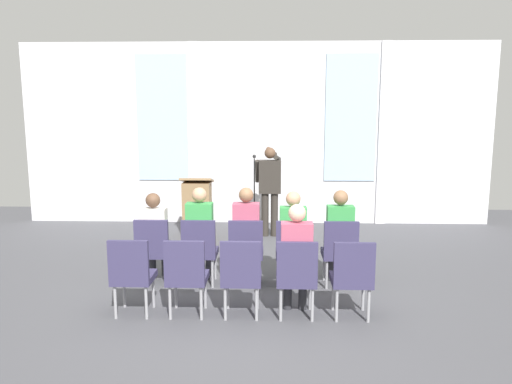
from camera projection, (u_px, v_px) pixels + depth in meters
ground_plane at (241, 321)px, 5.57m from camera, size 13.33×13.33×0.00m
rear_partition at (257, 133)px, 10.31m from camera, size 9.91×0.14×3.81m
speaker at (270, 185)px, 9.29m from camera, size 0.50×0.69×1.71m
mic_stand at (254, 216)px, 9.62m from camera, size 0.28×0.28×1.55m
lectern at (197, 208)px, 9.32m from camera, size 0.60×0.48×1.16m
chair_r0_c0 at (154, 247)px, 6.68m from camera, size 0.46×0.44×0.94m
audience_r0_c0 at (155, 233)px, 6.74m from camera, size 0.36×0.39×1.28m
chair_r0_c1 at (200, 248)px, 6.66m from camera, size 0.46×0.44×0.94m
audience_r0_c1 at (200, 231)px, 6.70m from camera, size 0.36×0.39×1.36m
chair_r0_c2 at (246, 248)px, 6.64m from camera, size 0.46×0.44×0.94m
audience_r0_c2 at (246, 231)px, 6.68m from camera, size 0.36×0.39×1.36m
chair_r0_c3 at (293, 248)px, 6.62m from camera, size 0.46×0.44×0.94m
audience_r0_c3 at (293, 233)px, 6.67m from camera, size 0.36×0.39×1.31m
chair_r0_c4 at (340, 249)px, 6.60m from camera, size 0.46×0.44×0.94m
audience_r0_c4 at (339, 233)px, 6.64m from camera, size 0.36×0.39×1.33m
chair_r1_c0 at (132, 272)px, 5.65m from camera, size 0.46×0.44×0.94m
chair_r1_c1 at (186, 273)px, 5.63m from camera, size 0.46×0.44×0.94m
chair_r1_c2 at (241, 273)px, 5.60m from camera, size 0.46×0.44×0.94m
chair_r1_c3 at (296, 274)px, 5.58m from camera, size 0.46×0.44×0.94m
audience_r1_c3 at (296, 254)px, 5.63m from camera, size 0.36×0.39×1.34m
chair_r1_c4 at (352, 274)px, 5.56m from camera, size 0.46×0.44×0.94m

